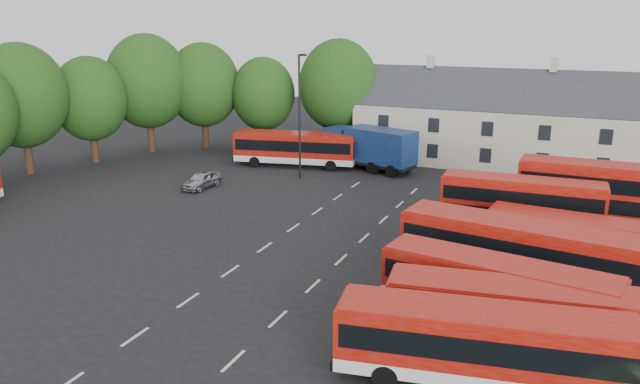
{
  "coord_description": "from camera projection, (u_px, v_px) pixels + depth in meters",
  "views": [
    {
      "loc": [
        17.23,
        -29.35,
        13.56
      ],
      "look_at": [
        1.25,
        7.61,
        2.2
      ],
      "focal_mm": 35.0,
      "sensor_mm": 36.0,
      "label": 1
    }
  ],
  "objects": [
    {
      "name": "terrace_houses",
      "position": [
        548.0,
        128.0,
        56.29
      ],
      "size": [
        35.7,
        7.13,
        10.06
      ],
      "color": "beige",
      "rests_on": "ground"
    },
    {
      "name": "lamppost",
      "position": [
        300.0,
        113.0,
        52.66
      ],
      "size": [
        0.74,
        0.39,
        10.6
      ],
      "rotation": [
        0.0,
        0.0,
        0.2
      ],
      "color": "black",
      "rests_on": "ground"
    },
    {
      "name": "bus_row_d",
      "position": [
        519.0,
        248.0,
        32.08
      ],
      "size": [
        12.45,
        4.5,
        3.44
      ],
      "rotation": [
        0.0,
        0.0,
        -0.15
      ],
      "color": "silver",
      "rests_on": "ground"
    },
    {
      "name": "bus_dd_south",
      "position": [
        521.0,
        205.0,
        38.7
      ],
      "size": [
        9.77,
        2.53,
        3.98
      ],
      "rotation": [
        0.0,
        0.0,
        0.03
      ],
      "color": "silver",
      "rests_on": "ground"
    },
    {
      "name": "bus_dd_north",
      "position": [
        608.0,
        194.0,
        39.98
      ],
      "size": [
        11.11,
        2.8,
        4.53
      ],
      "rotation": [
        0.0,
        0.0,
        -0.02
      ],
      "color": "silver",
      "rests_on": "ground"
    },
    {
      "name": "bus_north",
      "position": [
        295.0,
        146.0,
        57.95
      ],
      "size": [
        11.58,
        4.68,
        3.19
      ],
      "rotation": [
        0.0,
        0.0,
        0.19
      ],
      "color": "silver",
      "rests_on": "ground"
    },
    {
      "name": "ground",
      "position": [
        248.0,
        259.0,
        36.19
      ],
      "size": [
        140.0,
        140.0,
        0.0
      ],
      "primitive_type": "plane",
      "color": "black",
      "rests_on": "ground"
    },
    {
      "name": "silver_car",
      "position": [
        201.0,
        180.0,
        50.97
      ],
      "size": [
        1.79,
        4.03,
        1.35
      ],
      "primitive_type": "imported",
      "rotation": [
        0.0,
        0.0,
        -0.05
      ],
      "color": "#A7AAAF",
      "rests_on": "ground"
    },
    {
      "name": "bus_row_c",
      "position": [
        497.0,
        285.0,
        28.29
      ],
      "size": [
        10.81,
        4.05,
        2.99
      ],
      "rotation": [
        0.0,
        0.0,
        -0.16
      ],
      "color": "silver",
      "rests_on": "ground"
    },
    {
      "name": "bus_row_e",
      "position": [
        586.0,
        240.0,
        34.01
      ],
      "size": [
        10.79,
        3.44,
        3.0
      ],
      "rotation": [
        0.0,
        0.0,
        -0.1
      ],
      "color": "silver",
      "rests_on": "ground"
    },
    {
      "name": "bus_row_a",
      "position": [
        483.0,
        341.0,
        23.29
      ],
      "size": [
        11.25,
        4.26,
        3.11
      ],
      "rotation": [
        0.0,
        0.0,
        0.16
      ],
      "color": "silver",
      "rests_on": "ground"
    },
    {
      "name": "bus_row_b",
      "position": [
        514.0,
        311.0,
        25.84
      ],
      "size": [
        10.69,
        3.86,
        2.96
      ],
      "rotation": [
        0.0,
        0.0,
        0.14
      ],
      "color": "silver",
      "rests_on": "ground"
    },
    {
      "name": "lane_markings",
      "position": [
        302.0,
        253.0,
        37.0
      ],
      "size": [
        5.15,
        33.8,
        0.01
      ],
      "color": "beige",
      "rests_on": "ground"
    },
    {
      "name": "box_truck",
      "position": [
        370.0,
        146.0,
        56.74
      ],
      "size": [
        9.25,
        5.22,
        3.86
      ],
      "rotation": [
        0.0,
        0.0,
        -0.3
      ],
      "color": "black",
      "rests_on": "ground"
    },
    {
      "name": "treeline",
      "position": [
        157.0,
        91.0,
        59.4
      ],
      "size": [
        29.92,
        32.59,
        12.01
      ],
      "color": "black",
      "rests_on": "ground"
    }
  ]
}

